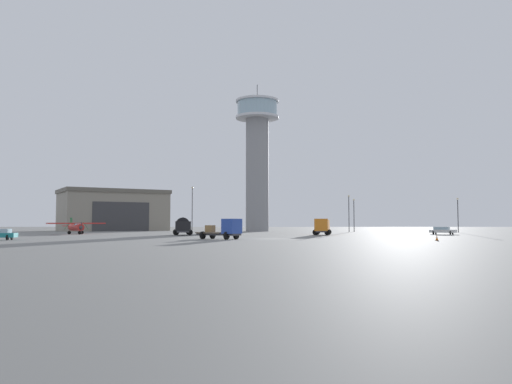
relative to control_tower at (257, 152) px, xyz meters
The scene contains 13 objects.
ground_plane 61.65m from the control_tower, 88.61° to the right, with size 400.00×400.00×0.00m, color slate.
control_tower is the anchor object (origin of this frame).
hangar 42.82m from the control_tower, 165.16° to the left, with size 32.03×28.54×10.93m.
airplane_red 49.85m from the control_tower, 137.03° to the right, with size 9.49×8.02×3.10m.
truck_box_orange 43.37m from the control_tower, 73.40° to the right, with size 3.79×6.37×2.82m.
truck_flatbed_blue 63.73m from the control_tower, 94.08° to the right, with size 6.21×5.19×2.63m.
truck_fuel_tanker_black 44.27m from the control_tower, 108.86° to the right, with size 4.03×6.84×3.04m.
car_white 51.10m from the control_tower, 44.34° to the right, with size 4.81×4.10×1.37m.
light_post_west 27.47m from the control_tower, 23.84° to the right, with size 0.44×0.44×8.54m.
light_post_east 48.96m from the control_tower, 19.82° to the right, with size 0.44×0.44×7.57m.
light_post_north 23.03m from the control_tower, 143.94° to the right, with size 0.44×0.44×10.37m.
light_post_centre 28.19m from the control_tower, 14.91° to the right, with size 0.44×0.44×7.84m.
traffic_cone_near_left 71.55m from the control_tower, 72.07° to the right, with size 0.36×0.36×0.67m.
Camera 1 is at (-1.72, -66.98, 2.10)m, focal length 35.27 mm.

